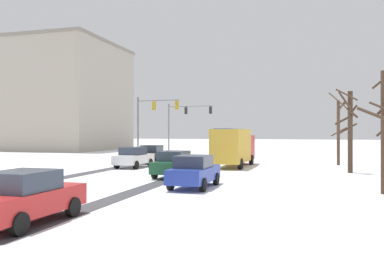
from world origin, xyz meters
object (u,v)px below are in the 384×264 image
Objects in this scene: bare_tree_sidewalk_mid at (350,128)px; car_dark_green_fourth at (174,164)px; traffic_signal_near_left at (152,115)px; bare_tree_sidewalk_far at (339,130)px; traffic_signal_far_left at (184,118)px; car_black_second at (152,154)px; car_red_sixth at (25,197)px; car_white_third at (134,157)px; bus_oncoming at (229,137)px; bare_tree_sidewalk_near at (384,129)px; car_blue_fifth at (194,171)px; car_grey_lead at (225,152)px; office_building_far_left_block at (31,98)px; box_truck_delivery at (234,146)px.

car_dark_green_fourth is at bearing -152.39° from bare_tree_sidewalk_mid.
bare_tree_sidewalk_far is (18.21, -3.42, -1.58)m from traffic_signal_near_left.
traffic_signal_far_left is 1.56× the size of car_dark_green_fourth.
traffic_signal_far_left is 26.84m from car_dark_green_fourth.
car_red_sixth is at bearing -77.80° from car_black_second.
bare_tree_sidewalk_far is (15.94, 2.21, 2.19)m from car_black_second.
bare_tree_sidewalk_mid is (15.89, 0.23, 2.24)m from car_white_third.
traffic_signal_near_left is at bearing 103.85° from car_white_third.
bare_tree_sidewalk_mid reaches higher than car_red_sixth.
traffic_signal_far_left reaches higher than bus_oncoming.
traffic_signal_near_left is at bearing 133.91° from bare_tree_sidewalk_near.
car_dark_green_fourth is 0.68× the size of bare_tree_sidewalk_far.
traffic_signal_near_left reaches higher than car_blue_fifth.
car_dark_green_fourth is at bearing -130.80° from bare_tree_sidewalk_far.
traffic_signal_near_left is 1.17× the size of bare_tree_sidewalk_near.
car_black_second is (-5.58, -5.31, 0.00)m from car_grey_lead.
bus_oncoming is at bearing 14.87° from office_building_far_left_block.
traffic_signal_far_left is 16.69m from bus_oncoming.
bare_tree_sidewalk_far is (15.68, 6.81, 2.19)m from car_white_third.
traffic_signal_near_left is 0.59× the size of bus_oncoming.
traffic_signal_near_left reaches higher than box_truck_delivery.
car_white_third is (-5.32, -9.92, 0.00)m from car_grey_lead.
traffic_signal_far_left is 1.55× the size of car_grey_lead.
traffic_signal_near_left is 1.58× the size of car_black_second.
box_truck_delivery reaches higher than car_grey_lead.
car_white_third is 7.45m from car_dark_green_fourth.
bus_oncoming reaches higher than car_grey_lead.
car_white_third is at bearing -76.15° from traffic_signal_near_left.
car_blue_fifth is at bearing -129.99° from bare_tree_sidewalk_mid.
car_red_sixth is 0.14× the size of office_building_far_left_block.
bare_tree_sidewalk_near is at bearing -87.19° from bare_tree_sidewalk_mid.
office_building_far_left_block reaches higher than bus_oncoming.
car_white_third is 1.01× the size of car_blue_fifth.
bus_oncoming is (3.41, 26.17, -2.59)m from traffic_signal_near_left.
car_blue_fifth is 46.56m from bus_oncoming.
bare_tree_sidewalk_mid is at bearing -28.51° from traffic_signal_near_left.
traffic_signal_near_left is 1.00× the size of traffic_signal_far_left.
traffic_signal_far_left reaches higher than car_dark_green_fourth.
car_white_third is 0.14× the size of office_building_far_left_block.
bare_tree_sidewalk_near is at bearing -58.11° from traffic_signal_far_left.
car_white_third is at bearing -91.40° from bus_oncoming.
traffic_signal_near_left reaches higher than car_white_third.
traffic_signal_far_left reaches higher than bare_tree_sidewalk_near.
bare_tree_sidewalk_mid is 0.94× the size of bare_tree_sidewalk_far.
bare_tree_sidewalk_mid is at bearing -48.06° from traffic_signal_far_left.
car_red_sixth is at bearing -120.35° from bare_tree_sidewalk_mid.
car_white_third is at bearing -118.21° from car_grey_lead.
bare_tree_sidewalk_near is at bearing -40.09° from car_black_second.
car_black_second is at bearing -136.42° from car_grey_lead.
bare_tree_sidewalk_far is (10.89, 25.55, 2.19)m from car_red_sixth.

